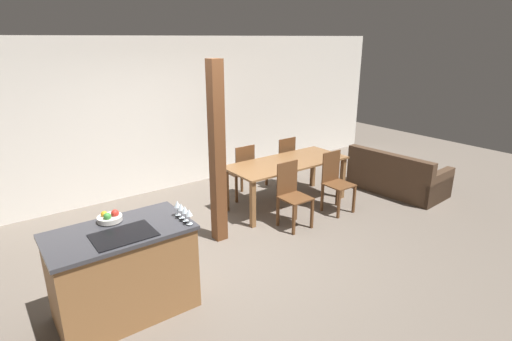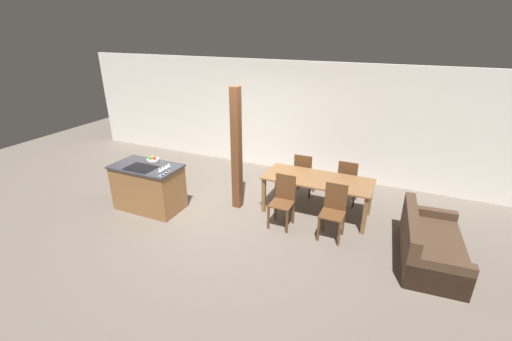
# 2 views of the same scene
# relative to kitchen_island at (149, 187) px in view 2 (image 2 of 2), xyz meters

# --- Properties ---
(ground_plane) EXTENTS (16.00, 16.00, 0.00)m
(ground_plane) POSITION_rel_kitchen_island_xyz_m (1.48, 0.40, -0.47)
(ground_plane) COLOR #665B51
(wall_back) EXTENTS (11.20, 0.08, 2.70)m
(wall_back) POSITION_rel_kitchen_island_xyz_m (1.48, 3.09, 0.88)
(wall_back) COLOR silver
(wall_back) RESTS_ON ground_plane
(kitchen_island) EXTENTS (1.34, 0.76, 0.94)m
(kitchen_island) POSITION_rel_kitchen_island_xyz_m (0.00, 0.00, 0.00)
(kitchen_island) COLOR olive
(kitchen_island) RESTS_ON ground_plane
(fruit_bowl) EXTENTS (0.24, 0.24, 0.11)m
(fruit_bowl) POSITION_rel_kitchen_island_xyz_m (-0.01, 0.23, 0.51)
(fruit_bowl) COLOR silver
(fruit_bowl) RESTS_ON kitchen_island
(wine_glass_near) EXTENTS (0.07, 0.07, 0.16)m
(wine_glass_near) POSITION_rel_kitchen_island_xyz_m (0.60, -0.31, 0.59)
(wine_glass_near) COLOR silver
(wine_glass_near) RESTS_ON kitchen_island
(wine_glass_middle) EXTENTS (0.07, 0.07, 0.16)m
(wine_glass_middle) POSITION_rel_kitchen_island_xyz_m (0.60, -0.22, 0.59)
(wine_glass_middle) COLOR silver
(wine_glass_middle) RESTS_ON kitchen_island
(wine_glass_far) EXTENTS (0.07, 0.07, 0.16)m
(wine_glass_far) POSITION_rel_kitchen_island_xyz_m (0.60, -0.14, 0.59)
(wine_glass_far) COLOR silver
(wine_glass_far) RESTS_ON kitchen_island
(wine_glass_end) EXTENTS (0.07, 0.07, 0.16)m
(wine_glass_end) POSITION_rel_kitchen_island_xyz_m (0.60, -0.05, 0.59)
(wine_glass_end) COLOR silver
(wine_glass_end) RESTS_ON kitchen_island
(dining_table) EXTENTS (2.05, 0.86, 0.75)m
(dining_table) POSITION_rel_kitchen_island_xyz_m (3.12, 1.16, 0.19)
(dining_table) COLOR brown
(dining_table) RESTS_ON ground_plane
(dining_chair_near_left) EXTENTS (0.40, 0.40, 0.96)m
(dining_chair_near_left) POSITION_rel_kitchen_island_xyz_m (2.66, 0.51, 0.04)
(dining_chair_near_left) COLOR brown
(dining_chair_near_left) RESTS_ON ground_plane
(dining_chair_near_right) EXTENTS (0.40, 0.40, 0.96)m
(dining_chair_near_right) POSITION_rel_kitchen_island_xyz_m (3.58, 0.51, 0.04)
(dining_chair_near_right) COLOR brown
(dining_chair_near_right) RESTS_ON ground_plane
(dining_chair_far_left) EXTENTS (0.40, 0.40, 0.96)m
(dining_chair_far_left) POSITION_rel_kitchen_island_xyz_m (2.66, 1.81, 0.04)
(dining_chair_far_left) COLOR brown
(dining_chair_far_left) RESTS_ON ground_plane
(dining_chair_far_right) EXTENTS (0.40, 0.40, 0.96)m
(dining_chair_far_right) POSITION_rel_kitchen_island_xyz_m (3.58, 1.81, 0.04)
(dining_chair_far_right) COLOR brown
(dining_chair_far_right) RESTS_ON ground_plane
(couch) EXTENTS (0.97, 1.68, 0.77)m
(couch) POSITION_rel_kitchen_island_xyz_m (5.11, 0.42, -0.21)
(couch) COLOR #473323
(couch) RESTS_ON ground_plane
(timber_post) EXTENTS (0.17, 0.17, 2.43)m
(timber_post) POSITION_rel_kitchen_island_xyz_m (1.58, 0.79, 0.75)
(timber_post) COLOR brown
(timber_post) RESTS_ON ground_plane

